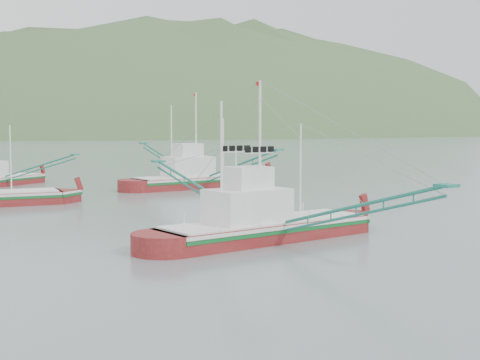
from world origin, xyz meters
TOP-DOWN VIEW (x-y plane):
  - ground at (0.00, 0.00)m, footprint 1200.00×1200.00m
  - main_boat at (-2.57, -0.60)m, footprint 14.76×26.24m
  - bg_boat_right at (11.35, 32.42)m, footprint 16.07×28.90m
  - headland_right at (240.00, 430.00)m, footprint 684.00×432.00m

SIDE VIEW (x-z plane):
  - ground at x=0.00m, z-range 0.00..0.00m
  - headland_right at x=240.00m, z-range -153.00..153.00m
  - main_boat at x=-2.57m, z-range -3.79..6.84m
  - bg_boat_right at x=11.35m, z-range -4.24..7.45m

